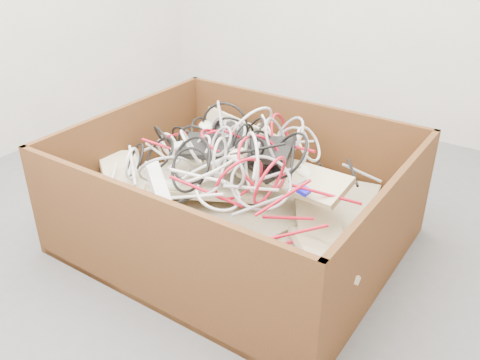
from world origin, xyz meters
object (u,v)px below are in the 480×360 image
Objects in this scene: cardboard_box at (234,215)px; power_strip_right at (158,185)px; vga_plug at (304,191)px; power_strip_left at (201,143)px.

cardboard_box reaches higher than power_strip_right.
vga_plug is at bearing 64.42° from power_strip_right.
vga_plug is (0.58, -0.10, -0.01)m from power_strip_left.
cardboard_box is 0.36m from power_strip_left.
power_strip_left reaches higher than power_strip_right.
power_strip_left is 0.98× the size of power_strip_right.
power_strip_right is at bearing -146.21° from vga_plug.
cardboard_box is 4.80× the size of power_strip_left.
vga_plug is at bearing -39.80° from power_strip_left.
cardboard_box is 4.72× the size of power_strip_right.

